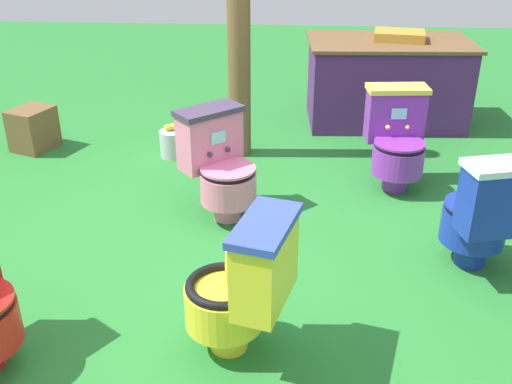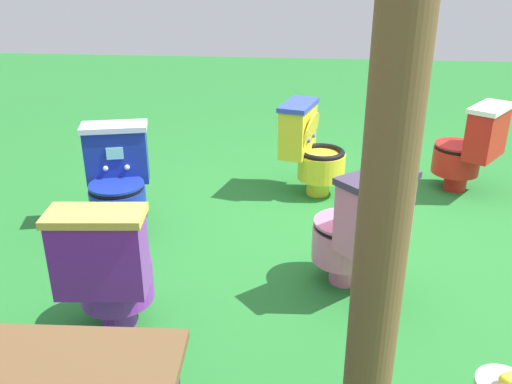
% 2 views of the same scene
% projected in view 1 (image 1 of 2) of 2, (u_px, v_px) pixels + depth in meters
% --- Properties ---
extents(ground, '(14.00, 14.00, 0.00)m').
position_uv_depth(ground, '(216.00, 257.00, 3.59)').
color(ground, '#26752D').
extents(toilet_yellow, '(0.58, 0.52, 0.73)m').
position_uv_depth(toilet_yellow, '(242.00, 286.00, 2.70)').
color(toilet_yellow, yellow).
rests_on(toilet_yellow, ground).
extents(toilet_purple, '(0.45, 0.53, 0.73)m').
position_uv_depth(toilet_purple, '(397.00, 139.00, 4.31)').
color(toilet_purple, purple).
rests_on(toilet_purple, ground).
extents(toilet_pink, '(0.63, 0.63, 0.73)m').
position_uv_depth(toilet_pink, '(220.00, 164.00, 3.90)').
color(toilet_pink, pink).
rests_on(toilet_pink, ground).
extents(toilet_blue, '(0.51, 0.58, 0.73)m').
position_uv_depth(toilet_blue, '(485.00, 213.00, 3.31)').
color(toilet_blue, '#192D9E').
rests_on(toilet_blue, ground).
extents(vendor_table, '(1.50, 0.93, 0.85)m').
position_uv_depth(vendor_table, '(387.00, 81.00, 5.53)').
color(vendor_table, '#4C2360').
rests_on(vendor_table, ground).
extents(wooden_post, '(0.18, 0.18, 2.27)m').
position_uv_depth(wooden_post, '(239.00, 15.00, 4.51)').
color(wooden_post, brown).
rests_on(wooden_post, ground).
extents(small_crate, '(0.39, 0.42, 0.35)m').
position_uv_depth(small_crate, '(33.00, 129.00, 5.03)').
color(small_crate, brown).
rests_on(small_crate, ground).
extents(lemon_bucket, '(0.22, 0.22, 0.28)m').
position_uv_depth(lemon_bucket, '(173.00, 143.00, 4.92)').
color(lemon_bucket, '#B7B7BF').
rests_on(lemon_bucket, ground).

